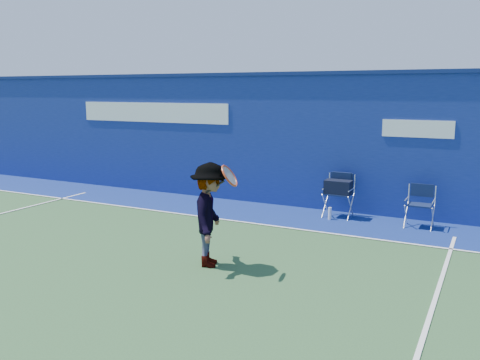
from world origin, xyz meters
The scene contains 8 objects.
ground centered at (0.00, 0.00, 0.00)m, with size 80.00×80.00×0.00m, color #2E542C.
stadium_wall centered at (0.00, 5.20, 1.55)m, with size 24.00×0.50×3.08m.
out_of_bounds_strip centered at (0.00, 4.10, 0.00)m, with size 24.00×1.80×0.01m, color navy.
court_lines centered at (0.00, 0.60, 0.01)m, with size 24.00×12.00×0.01m.
directors_chair_left centered at (2.14, 4.53, 0.40)m, with size 0.55×0.51×0.93m.
directors_chair_right centered at (3.81, 4.44, 0.26)m, with size 0.50×0.45×0.84m.
water_bottle centered at (2.06, 4.23, 0.13)m, with size 0.07×0.07×0.26m, color white.
tennis_player centered at (1.24, 0.69, 0.80)m, with size 1.02×1.18×1.61m.
Camera 1 is at (5.05, -5.81, 2.68)m, focal length 38.00 mm.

